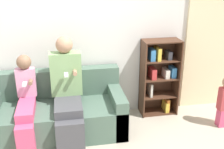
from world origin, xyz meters
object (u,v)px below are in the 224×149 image
(adult_seated, at_px, (67,88))
(bookshelf, at_px, (159,76))
(child_seated, at_px, (26,102))
(couch, at_px, (58,113))

(adult_seated, xyz_separation_m, bookshelf, (1.36, 0.38, -0.08))
(adult_seated, relative_size, bookshelf, 1.14)
(child_seated, height_order, bookshelf, bookshelf)
(couch, bearing_deg, bookshelf, 10.61)
(child_seated, relative_size, bookshelf, 0.94)
(child_seated, distance_m, bookshelf, 1.92)
(couch, relative_size, adult_seated, 1.36)
(bookshelf, bearing_deg, couch, -169.39)
(adult_seated, distance_m, bookshelf, 1.41)
(adult_seated, bearing_deg, child_seated, -174.95)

